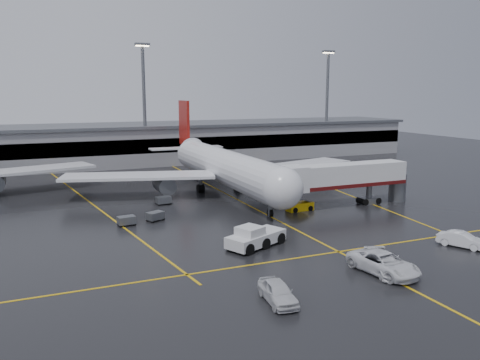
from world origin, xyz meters
name	(u,v)px	position (x,y,z in m)	size (l,w,h in m)	color
ground	(248,205)	(0.00, 0.00, 0.00)	(220.00, 220.00, 0.00)	black
apron_line_centre	(248,205)	(0.00, 0.00, 0.01)	(0.25, 90.00, 0.02)	gold
apron_line_stop	(339,252)	(0.00, -22.00, 0.01)	(60.00, 0.25, 0.02)	gold
apron_line_left	(91,203)	(-20.00, 10.00, 0.01)	(0.25, 70.00, 0.02)	gold
apron_line_right	(319,183)	(18.00, 10.00, 0.01)	(0.25, 70.00, 0.02)	gold
terminal	(162,142)	(0.00, 47.93, 4.32)	(122.00, 19.00, 8.60)	gray
light_mast_mid	(144,97)	(-5.00, 42.00, 14.47)	(3.00, 1.20, 25.45)	#595B60
light_mast_right	(327,97)	(40.00, 42.00, 14.47)	(3.00, 1.20, 25.45)	#595B60
main_airliner	(222,166)	(0.00, 9.70, 4.21)	(48.80, 45.60, 14.10)	silver
jet_bridge	(345,178)	(11.87, -6.00, 3.93)	(19.90, 3.40, 6.05)	silver
pushback_tractor	(255,238)	(-6.94, -17.37, 0.94)	(7.12, 5.14, 2.36)	silver
belt_loader	(300,206)	(5.08, -5.64, 0.56)	(3.68, 1.89, 2.27)	#E6B00A
service_van_a	(384,263)	(0.19, -28.38, 0.93)	(3.08, 6.67, 1.85)	silver
service_van_b	(385,264)	(0.44, -28.22, 0.79)	(2.23, 5.48, 1.59)	silver
service_van_c	(462,240)	(12.30, -25.63, 0.77)	(1.64, 4.70, 1.55)	silver
service_van_d	(278,292)	(-10.90, -29.98, 0.81)	(1.91, 4.74, 1.61)	silver
baggage_cart_a	(155,216)	(-13.82, -3.34, 0.63)	(2.36, 2.03, 1.12)	#595B60
baggage_cart_b	(126,220)	(-17.43, -4.10, 0.63)	(2.11, 1.48, 1.12)	#595B60
baggage_cart_c	(163,200)	(-10.69, 4.91, 0.63)	(2.10, 1.46, 1.12)	#595B60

